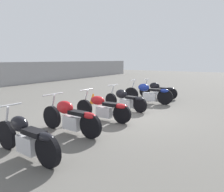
{
  "coord_description": "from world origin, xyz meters",
  "views": [
    {
      "loc": [
        -6.51,
        -3.71,
        1.95
      ],
      "look_at": [
        0.0,
        0.41,
        0.65
      ],
      "focal_mm": 35.0,
      "sensor_mm": 36.0,
      "label": 1
    }
  ],
  "objects": [
    {
      "name": "motorcycle_slot_3",
      "position": [
        0.83,
        0.32,
        0.41
      ],
      "size": [
        0.69,
        2.03,
        0.93
      ],
      "rotation": [
        0.0,
        0.0,
        -0.19
      ],
      "color": "black",
      "rests_on": "ground_plane"
    },
    {
      "name": "motorcycle_slot_0",
      "position": [
        -3.95,
        -0.08,
        0.43
      ],
      "size": [
        0.67,
        2.06,
        1.0
      ],
      "rotation": [
        0.0,
        0.0,
        -0.07
      ],
      "color": "black",
      "rests_on": "ground_plane"
    },
    {
      "name": "traffic_cone_near",
      "position": [
        1.16,
        2.14,
        0.24
      ],
      "size": [
        0.33,
        0.33,
        0.48
      ],
      "color": "orange",
      "rests_on": "ground_plane"
    },
    {
      "name": "motorcycle_slot_1",
      "position": [
        -2.38,
        0.21,
        0.45
      ],
      "size": [
        0.71,
        2.09,
        1.01
      ],
      "rotation": [
        0.0,
        0.0,
        -0.05
      ],
      "color": "black",
      "rests_on": "ground_plane"
    },
    {
      "name": "motorcycle_slot_4",
      "position": [
        2.48,
        0.05,
        0.45
      ],
      "size": [
        0.71,
        2.21,
        1.04
      ],
      "rotation": [
        0.0,
        0.0,
        0.15
      ],
      "color": "black",
      "rests_on": "ground_plane"
    },
    {
      "name": "motorcycle_slot_2",
      "position": [
        -0.87,
        0.18,
        0.4
      ],
      "size": [
        0.67,
        2.07,
        0.97
      ],
      "rotation": [
        0.0,
        0.0,
        -0.0
      ],
      "color": "black",
      "rests_on": "ground_plane"
    },
    {
      "name": "motorcycle_slot_5",
      "position": [
        4.0,
        0.17,
        0.41
      ],
      "size": [
        0.6,
        2.04,
        0.94
      ],
      "rotation": [
        0.0,
        0.0,
        -0.06
      ],
      "color": "black",
      "rests_on": "ground_plane"
    },
    {
      "name": "ground_plane",
      "position": [
        0.0,
        0.0,
        0.0
      ],
      "size": [
        60.0,
        60.0,
        0.0
      ],
      "primitive_type": "plane",
      "color": "#5B5954"
    }
  ]
}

